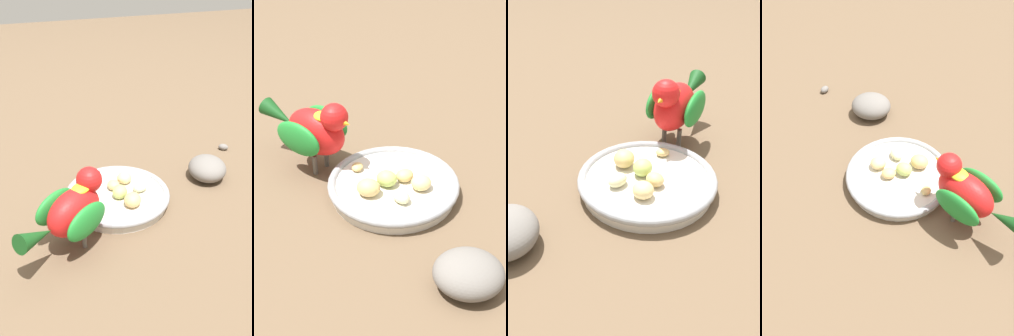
% 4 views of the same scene
% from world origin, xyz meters
% --- Properties ---
extents(ground_plane, '(4.00, 4.00, 0.00)m').
position_xyz_m(ground_plane, '(0.00, 0.00, 0.00)').
color(ground_plane, brown).
extents(feeding_bowl, '(0.23, 0.23, 0.03)m').
position_xyz_m(feeding_bowl, '(0.03, -0.01, 0.02)').
color(feeding_bowl, beige).
rests_on(feeding_bowl, ground_plane).
extents(apple_piece_0, '(0.04, 0.04, 0.03)m').
position_xyz_m(apple_piece_0, '(-0.01, 0.02, 0.04)').
color(apple_piece_0, '#E5C67F').
rests_on(apple_piece_0, feeding_bowl).
extents(apple_piece_1, '(0.03, 0.03, 0.01)m').
position_xyz_m(apple_piece_1, '(0.08, -0.07, 0.03)').
color(apple_piece_1, tan).
rests_on(apple_piece_1, feeding_bowl).
extents(apple_piece_2, '(0.05, 0.05, 0.03)m').
position_xyz_m(apple_piece_2, '(0.08, 0.01, 0.04)').
color(apple_piece_2, tan).
rests_on(apple_piece_2, feeding_bowl).
extents(apple_piece_3, '(0.03, 0.04, 0.02)m').
position_xyz_m(apple_piece_3, '(0.03, 0.04, 0.03)').
color(apple_piece_3, beige).
rests_on(apple_piece_3, feeding_bowl).
extents(apple_piece_4, '(0.03, 0.03, 0.02)m').
position_xyz_m(apple_piece_4, '(0.01, -0.01, 0.03)').
color(apple_piece_4, tan).
rests_on(apple_piece_4, feeding_bowl).
extents(apple_piece_5, '(0.05, 0.05, 0.03)m').
position_xyz_m(apple_piece_5, '(0.04, -0.01, 0.04)').
color(apple_piece_5, '#B2CC66').
rests_on(apple_piece_5, feeding_bowl).
extents(parrot, '(0.16, 0.19, 0.15)m').
position_xyz_m(parrot, '(0.14, -0.13, 0.09)').
color(parrot, '#59544C').
rests_on(parrot, ground_plane).
extents(rock_large, '(0.12, 0.12, 0.06)m').
position_xyz_m(rock_large, '(-0.00, 0.22, 0.03)').
color(rock_large, slate).
rests_on(rock_large, ground_plane).
extents(pebble_0, '(0.03, 0.03, 0.02)m').
position_xyz_m(pebble_0, '(-0.12, 0.34, 0.01)').
color(pebble_0, slate).
rests_on(pebble_0, ground_plane).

